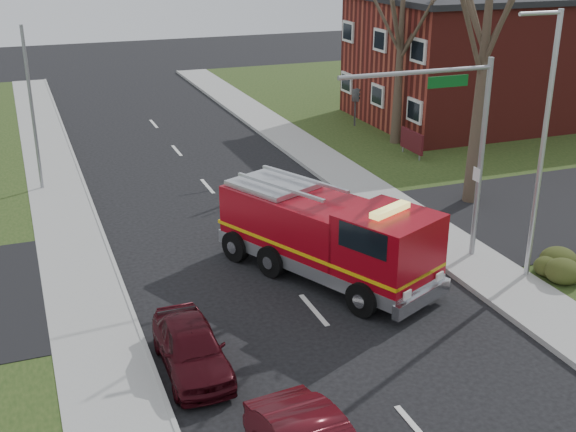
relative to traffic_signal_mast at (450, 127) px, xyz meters
name	(u,v)px	position (x,y,z in m)	size (l,w,h in m)	color
ground	(314,310)	(-5.21, -1.50, -4.71)	(120.00, 120.00, 0.00)	black
sidewalk_right	(490,275)	(0.99, -1.50, -4.63)	(2.40, 80.00, 0.15)	#999893
sidewalk_left	(99,348)	(-11.41, -1.50, -4.63)	(2.40, 80.00, 0.15)	#999893
brick_building	(495,57)	(13.79, 16.50, -1.05)	(15.40, 10.40, 7.25)	maroon
health_center_sign	(412,141)	(5.29, 11.00, -3.83)	(0.12, 2.00, 1.40)	#4B1117
bare_tree_near	(488,18)	(4.29, 4.50, 2.71)	(6.00, 6.00, 12.00)	#3E3024
bare_tree_far	(402,18)	(5.79, 13.50, 1.78)	(5.25, 5.25, 10.50)	#3E3024
traffic_signal_mast	(450,127)	(0.00, 0.00, 0.00)	(5.29, 0.18, 6.80)	gray
streetlight_pole	(542,142)	(1.93, -2.00, -0.16)	(1.48, 0.16, 8.40)	#B7BABF
utility_pole_far	(32,111)	(-12.01, 12.50, -1.21)	(0.14, 0.14, 7.00)	gray
fire_engine	(328,237)	(-3.92, 0.44, -3.35)	(5.42, 7.84, 3.01)	maroon
parked_car_maroon	(191,347)	(-9.30, -3.24, -4.06)	(1.53, 3.79, 1.29)	#36080F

